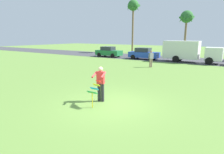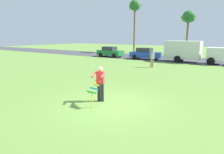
{
  "view_description": "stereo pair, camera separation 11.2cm",
  "coord_description": "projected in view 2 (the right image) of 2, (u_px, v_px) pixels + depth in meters",
  "views": [
    {
      "loc": [
        4.75,
        -7.13,
        3.15
      ],
      "look_at": [
        -0.66,
        1.08,
        1.05
      ],
      "focal_mm": 30.49,
      "sensor_mm": 36.0,
      "label": 1
    },
    {
      "loc": [
        4.84,
        -7.07,
        3.15
      ],
      "look_at": [
        -0.66,
        1.08,
        1.05
      ],
      "focal_mm": 30.49,
      "sensor_mm": 36.0,
      "label": 2
    }
  ],
  "objects": [
    {
      "name": "person_walker_near",
      "position": [
        152.0,
        58.0,
        19.62
      ],
      "size": [
        0.39,
        0.48,
        1.73
      ],
      "color": "gray",
      "rests_on": "ground"
    },
    {
      "name": "road_strip",
      "position": [
        196.0,
        61.0,
        25.41
      ],
      "size": [
        120.0,
        8.0,
        0.01
      ],
      "primitive_type": "cube",
      "color": "#424247",
      "rests_on": "ground"
    },
    {
      "name": "palm_tree_left_near",
      "position": [
        135.0,
        8.0,
        36.81
      ],
      "size": [
        2.58,
        2.71,
        10.13
      ],
      "color": "brown",
      "rests_on": "ground"
    },
    {
      "name": "palm_tree_right_near",
      "position": [
        189.0,
        18.0,
        32.69
      ],
      "size": [
        2.58,
        2.71,
        7.55
      ],
      "color": "brown",
      "rests_on": "ground"
    },
    {
      "name": "person_kite_flyer",
      "position": [
        100.0,
        83.0,
        9.24
      ],
      "size": [
        0.67,
        0.75,
        1.73
      ],
      "color": "#26262B",
      "rests_on": "ground"
    },
    {
      "name": "parked_car_blue",
      "position": [
        145.0,
        54.0,
        26.76
      ],
      "size": [
        4.25,
        1.94,
        1.6
      ],
      "color": "#2347B7",
      "rests_on": "ground"
    },
    {
      "name": "parked_truck_white_box",
      "position": [
        190.0,
        51.0,
        23.39
      ],
      "size": [
        6.71,
        2.14,
        2.62
      ],
      "color": "silver",
      "rests_on": "ground"
    },
    {
      "name": "kite_held",
      "position": [
        94.0,
        90.0,
        8.57
      ],
      "size": [
        0.52,
        0.64,
        1.19
      ],
      "color": "red",
      "rests_on": "ground"
    },
    {
      "name": "ground_plane",
      "position": [
        111.0,
        104.0,
        9.03
      ],
      "size": [
        120.0,
        120.0,
        0.0
      ],
      "primitive_type": "plane",
      "color": "olive"
    },
    {
      "name": "parked_car_green",
      "position": [
        110.0,
        52.0,
        30.07
      ],
      "size": [
        4.22,
        1.88,
        1.6
      ],
      "color": "#1E7238",
      "rests_on": "ground"
    }
  ]
}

